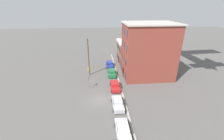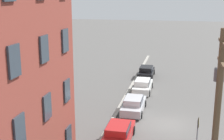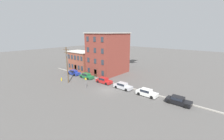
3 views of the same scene
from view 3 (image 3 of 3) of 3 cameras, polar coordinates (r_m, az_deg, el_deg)
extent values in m
plane|color=#565451|center=(34.45, -1.83, -7.73)|extent=(200.00, 200.00, 0.00)
cube|color=#9E998E|center=(37.68, 2.75, -5.66)|extent=(56.00, 0.36, 0.16)
cube|color=brown|center=(54.83, -9.30, 3.78)|extent=(8.43, 10.71, 6.30)
cube|color=silver|center=(54.35, -9.44, 7.21)|extent=(8.93, 11.21, 0.30)
cube|color=#2D3842|center=(54.55, -15.86, 1.68)|extent=(0.90, 0.10, 1.40)
cube|color=#2D3842|center=(53.99, -16.09, 4.95)|extent=(0.90, 0.10, 1.40)
cube|color=#2D3842|center=(53.19, -14.83, 1.44)|extent=(0.90, 0.10, 1.40)
cube|color=#2D3842|center=(52.61, -15.04, 4.79)|extent=(0.90, 0.10, 1.40)
cube|color=#2D3842|center=(51.85, -13.75, 1.19)|extent=(0.90, 0.10, 1.40)
cube|color=#2D3842|center=(51.26, -13.95, 4.62)|extent=(0.90, 0.10, 1.40)
cube|color=#2D3842|center=(50.53, -12.60, 0.92)|extent=(0.90, 0.10, 1.40)
cube|color=#2D3842|center=(49.92, -12.80, 4.44)|extent=(0.90, 0.10, 1.40)
cube|color=#2D3842|center=(49.23, -11.40, 0.64)|extent=(0.90, 0.10, 1.40)
cube|color=#2D3842|center=(48.61, -11.58, 4.25)|extent=(0.90, 0.10, 1.40)
cube|color=#472D1E|center=(51.95, -13.71, 0.67)|extent=(1.10, 0.10, 2.20)
cube|color=brown|center=(47.81, -1.47, 6.24)|extent=(8.86, 11.43, 12.54)
cube|color=#B7B2A8|center=(47.36, -1.52, 13.96)|extent=(9.36, 11.93, 0.30)
cube|color=#2D3842|center=(46.75, -8.85, 0.02)|extent=(0.90, 0.10, 1.40)
cube|color=#2D3842|center=(46.10, -8.99, 3.80)|extent=(0.90, 0.10, 1.40)
cube|color=#2D3842|center=(45.65, -9.14, 7.68)|extent=(0.90, 0.10, 1.40)
cube|color=#2D3842|center=(45.42, -9.30, 11.61)|extent=(0.90, 0.10, 1.40)
cube|color=#2D3842|center=(44.63, -6.33, -0.57)|extent=(0.90, 0.10, 1.40)
cube|color=#2D3842|center=(43.95, -6.44, 3.39)|extent=(0.90, 0.10, 1.40)
cube|color=#2D3842|center=(43.48, -6.56, 7.45)|extent=(0.90, 0.10, 1.40)
cube|color=#2D3842|center=(43.23, -6.68, 11.58)|extent=(0.90, 0.10, 1.40)
cube|color=#2D3842|center=(42.61, -3.58, -1.22)|extent=(0.90, 0.10, 1.40)
cube|color=#2D3842|center=(41.89, -3.64, 2.92)|extent=(0.90, 0.10, 1.40)
cube|color=#2D3842|center=(41.40, -3.71, 7.18)|extent=(0.90, 0.10, 1.40)
cube|color=#2D3842|center=(41.14, -3.78, 11.52)|extent=(0.90, 0.10, 1.40)
cube|color=#472D1E|center=(44.75, -6.32, -1.15)|extent=(1.10, 0.10, 2.20)
cube|color=#233899|center=(48.11, -14.28, -1.12)|extent=(4.40, 1.80, 0.70)
cube|color=#233899|center=(48.11, -14.46, -0.37)|extent=(2.20, 1.51, 0.55)
cube|color=#1E232D|center=(48.11, -14.46, -0.37)|extent=(2.02, 1.58, 0.48)
cylinder|color=black|center=(47.52, -12.40, -1.45)|extent=(0.66, 0.22, 0.66)
cylinder|color=black|center=(46.55, -14.05, -1.88)|extent=(0.66, 0.22, 0.66)
cylinder|color=black|center=(49.78, -14.46, -0.87)|extent=(0.66, 0.22, 0.66)
cylinder|color=black|center=(48.85, -16.07, -1.26)|extent=(0.66, 0.22, 0.66)
cube|color=#1E6638|center=(43.63, -9.55, -2.44)|extent=(4.40, 1.80, 0.70)
cube|color=#1E6638|center=(43.61, -9.76, -1.60)|extent=(2.20, 1.51, 0.55)
cube|color=#1E232D|center=(43.61, -9.76, -1.60)|extent=(2.02, 1.58, 0.48)
cylinder|color=black|center=(43.18, -7.43, -2.81)|extent=(0.66, 0.22, 0.66)
cylinder|color=black|center=(42.11, -9.13, -3.32)|extent=(0.66, 0.22, 0.66)
cylinder|color=black|center=(45.28, -9.93, -2.11)|extent=(0.66, 0.22, 0.66)
cylinder|color=black|center=(44.26, -11.60, -2.57)|extent=(0.66, 0.22, 0.66)
cube|color=#B21E1E|center=(39.04, -3.02, -4.25)|extent=(4.40, 1.80, 0.70)
cube|color=#B21E1E|center=(38.98, -3.25, -3.31)|extent=(2.20, 1.51, 0.55)
cube|color=#1E232D|center=(38.98, -3.25, -3.31)|extent=(2.02, 1.58, 0.48)
cylinder|color=black|center=(38.79, -0.58, -4.66)|extent=(0.66, 0.22, 0.66)
cylinder|color=black|center=(37.58, -2.27, -5.30)|extent=(0.66, 0.22, 0.66)
cylinder|color=black|center=(40.63, -3.70, -3.81)|extent=(0.66, 0.22, 0.66)
cylinder|color=black|center=(39.48, -5.40, -4.38)|extent=(0.66, 0.22, 0.66)
cube|color=#B7B7BC|center=(35.23, 4.22, -6.33)|extent=(4.40, 1.80, 0.70)
cube|color=#B7B7BC|center=(35.12, 3.97, -5.31)|extent=(2.20, 1.51, 0.55)
cube|color=#1E232D|center=(35.12, 3.97, -5.31)|extent=(2.02, 1.58, 0.48)
cylinder|color=black|center=(35.20, 6.96, -6.77)|extent=(0.66, 0.22, 0.66)
cylinder|color=black|center=(33.87, 5.37, -7.58)|extent=(0.66, 0.22, 0.66)
cylinder|color=black|center=(36.74, 3.15, -5.77)|extent=(0.66, 0.22, 0.66)
cylinder|color=black|center=(35.47, 1.49, -6.49)|extent=(0.66, 0.22, 0.66)
cube|color=silver|center=(32.26, 13.14, -8.66)|extent=(4.40, 1.80, 0.70)
cube|color=silver|center=(32.10, 12.88, -7.55)|extent=(2.20, 1.51, 0.55)
cube|color=#1E232D|center=(32.10, 12.88, -7.55)|extent=(2.02, 1.58, 0.48)
cylinder|color=black|center=(32.50, 16.11, -9.06)|extent=(0.66, 0.22, 0.66)
cylinder|color=black|center=(31.06, 14.80, -10.08)|extent=(0.66, 0.22, 0.66)
cylinder|color=black|center=(33.64, 11.57, -7.97)|extent=(0.66, 0.22, 0.66)
cylinder|color=black|center=(32.25, 10.10, -8.89)|extent=(0.66, 0.22, 0.66)
cube|color=black|center=(30.56, 24.03, -10.89)|extent=(4.40, 1.80, 0.70)
cube|color=black|center=(30.36, 23.78, -9.74)|extent=(2.20, 1.51, 0.55)
cube|color=#1E232D|center=(30.36, 23.78, -9.74)|extent=(2.02, 1.58, 0.48)
cylinder|color=black|center=(31.12, 27.04, -11.18)|extent=(0.66, 0.22, 0.66)
cylinder|color=black|center=(29.60, 26.26, -12.39)|extent=(0.66, 0.22, 0.66)
cylinder|color=black|center=(31.75, 21.90, -10.13)|extent=(0.66, 0.22, 0.66)
cylinder|color=black|center=(30.26, 20.86, -11.24)|extent=(0.66, 0.22, 0.66)
cylinder|color=slate|center=(35.76, -9.89, -4.89)|extent=(0.08, 0.08, 2.59)
cube|color=yellow|center=(35.43, -9.99, -3.35)|extent=(0.78, 0.03, 0.78)
cube|color=black|center=(35.44, -9.98, -3.34)|extent=(0.84, 0.02, 0.84)
cylinder|color=brown|center=(39.98, -16.68, 1.70)|extent=(0.28, 0.28, 9.26)
cube|color=brown|center=(39.36, -17.10, 7.44)|extent=(2.40, 0.12, 0.12)
cube|color=brown|center=(39.45, -17.02, 6.29)|extent=(2.00, 0.12, 0.12)
cylinder|color=#515156|center=(39.24, -16.67, 5.39)|extent=(0.44, 0.44, 0.55)
cylinder|color=yellow|center=(42.90, -18.65, -3.47)|extent=(0.24, 0.24, 0.80)
sphere|color=yellow|center=(42.77, -18.70, -2.90)|extent=(0.22, 0.22, 0.22)
cylinder|color=yellow|center=(42.81, -18.84, -3.46)|extent=(0.10, 0.12, 0.10)
camera|label=1|loc=(24.37, 47.49, 17.80)|focal=24.00mm
camera|label=2|loc=(51.28, -23.83, 10.48)|focal=50.00mm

